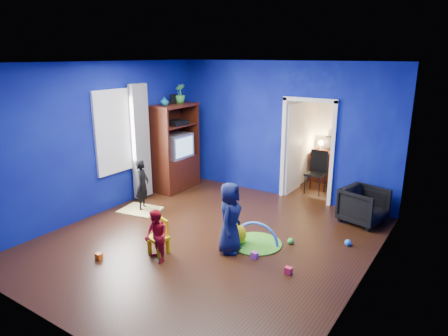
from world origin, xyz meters
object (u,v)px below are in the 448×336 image
Objects in this scene: armchair at (363,206)px; study_desk at (330,167)px; toddler_red at (156,236)px; kid_chair at (158,239)px; hopper_ball at (236,234)px; child_black at (142,185)px; folding_chair at (315,173)px; child_navy at (230,218)px; play_mat at (256,243)px; tv_armoire at (175,147)px; crt_tv at (177,146)px; vase at (165,101)px.

study_desk is (-1.36, 2.06, 0.04)m from armchair.
toddler_red reaches higher than kid_chair.
hopper_ball is 0.71× the size of kid_chair.
child_black is 1.13× the size of folding_chair.
child_navy reaches higher than kid_chair.
play_mat is (-1.21, -1.87, -0.32)m from armchair.
play_mat is 3.95m from study_desk.
tv_armoire reaches higher than child_black.
crt_tv reaches higher than study_desk.
toddler_red reaches higher than armchair.
hopper_ball is at bearing -123.65° from child_black.
tv_armoire is 3.45m from play_mat.
child_navy is 4.38m from study_desk.
tv_armoire is (0.00, 0.30, -1.07)m from vase.
play_mat is (2.65, -0.10, -0.51)m from child_black.
folding_chair is (-1.36, 1.10, 0.13)m from armchair.
crt_tv is 3.75m from study_desk.
folding_chair reaches higher than play_mat.
child_navy is 3.37m from tv_armoire.
tv_armoire is 5.49× the size of hopper_ball.
toddler_red is 1.17× the size of crt_tv.
vase is at bearing -90.00° from tv_armoire.
study_desk is at bearing 103.87° from toddler_red.
tv_armoire is (-2.73, 1.93, 0.41)m from child_navy.
armchair is 0.64× the size of child_navy.
vase is 3.55m from hopper_ball.
crt_tv is at bearing 147.46° from hopper_ball.
kid_chair is (1.84, -2.31, -1.80)m from vase.
hopper_ball is 4.13m from study_desk.
folding_chair is at bearing 87.63° from hopper_ball.
vase reaches higher than crt_tv.
child_navy is at bearing -78.69° from hopper_ball.
folding_chair is at bearing 28.11° from crt_tv.
kid_chair is at bearing -135.12° from play_mat.
crt_tv is at bearing 152.91° from play_mat.
child_black is 2.91× the size of hopper_ball.
study_desk is 0.96× the size of folding_chair.
hopper_ball is 1.25m from kid_chair.
hopper_ball is (-0.05, 0.25, -0.39)m from child_navy.
play_mat is (2.96, -1.19, -2.04)m from vase.
toddler_red is at bearing -126.42° from play_mat.
toddler_red is (1.68, -1.41, -0.11)m from child_black.
child_navy is at bearing -129.26° from child_black.
play_mat is at bearing -26.77° from tv_armoire.
tv_armoire is 3.77m from study_desk.
crt_tv reaches higher than armchair.
armchair is at bearing -56.52° from study_desk.
study_desk is at bearing 40.97° from tv_armoire.
child_black is 2.70m from play_mat.
child_navy is (-1.44, -2.31, 0.24)m from armchair.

